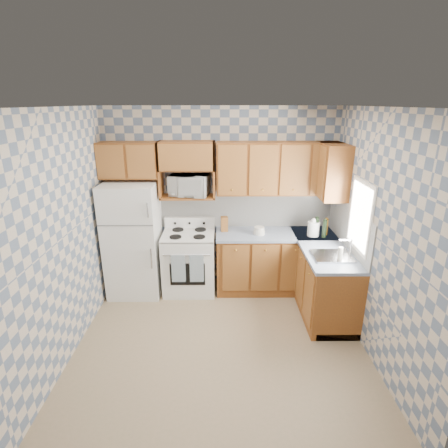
{
  "coord_description": "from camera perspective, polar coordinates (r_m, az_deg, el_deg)",
  "views": [
    {
      "loc": [
        0.02,
        -3.52,
        2.74
      ],
      "look_at": [
        0.05,
        0.75,
        1.25
      ],
      "focal_mm": 28.0,
      "sensor_mm": 36.0,
      "label": 1
    }
  ],
  "objects": [
    {
      "name": "knife_block",
      "position": [
        5.19,
        0.05,
        0.01
      ],
      "size": [
        0.11,
        0.11,
        0.22
      ],
      "primitive_type": "cube",
      "rotation": [
        0.0,
        0.0,
        0.11
      ],
      "color": "brown",
      "rests_on": "countertop_back"
    },
    {
      "name": "microwave",
      "position": [
        5.13,
        -5.67,
        6.34
      ],
      "size": [
        0.61,
        0.47,
        0.31
      ],
      "primitive_type": "imported",
      "rotation": [
        0.0,
        0.0,
        -0.2
      ],
      "color": "white",
      "rests_on": "microwave_shelf"
    },
    {
      "name": "countertop_right",
      "position": [
        4.89,
        15.98,
        -3.63
      ],
      "size": [
        0.63,
        1.6,
        0.04
      ],
      "primitive_type": "cube",
      "color": "slate",
      "rests_on": "base_cabinets_right"
    },
    {
      "name": "upper_cabinets_back",
      "position": [
        5.1,
        8.79,
        8.97
      ],
      "size": [
        1.75,
        0.33,
        0.74
      ],
      "primitive_type": "cube",
      "color": "brown",
      "rests_on": "back_wall"
    },
    {
      "name": "countertop_back",
      "position": [
        5.22,
        8.5,
        -1.63
      ],
      "size": [
        1.77,
        0.63,
        0.04
      ],
      "primitive_type": "cube",
      "color": "slate",
      "rests_on": "base_cabinets_back"
    },
    {
      "name": "dish_towel_right",
      "position": [
        4.98,
        -4.48,
        -7.24
      ],
      "size": [
        0.2,
        0.02,
        0.41
      ],
      "primitive_type": "cube",
      "color": "navy",
      "rests_on": "stove_body"
    },
    {
      "name": "stove_body",
      "position": [
        5.33,
        -5.67,
        -6.27
      ],
      "size": [
        0.76,
        0.65,
        0.9
      ],
      "primitive_type": "cube",
      "color": "white",
      "rests_on": "floor"
    },
    {
      "name": "cooktop",
      "position": [
        5.16,
        -5.84,
        -1.71
      ],
      "size": [
        0.76,
        0.65,
        0.02
      ],
      "primitive_type": "cube",
      "color": "silver",
      "rests_on": "stove_body"
    },
    {
      "name": "floor",
      "position": [
        4.46,
        -0.6,
        -18.67
      ],
      "size": [
        3.4,
        3.4,
        0.0
      ],
      "primitive_type": "plane",
      "color": "#837253",
      "rests_on": "ground"
    },
    {
      "name": "dish_towel_left",
      "position": [
        5.01,
        -7.45,
        -7.21
      ],
      "size": [
        0.2,
        0.02,
        0.41
      ],
      "primitive_type": "cube",
      "color": "navy",
      "rests_on": "stove_body"
    },
    {
      "name": "bottle_1",
      "position": [
        5.14,
        16.07,
        -0.77
      ],
      "size": [
        0.06,
        0.06,
        0.25
      ],
      "primitive_type": "cylinder",
      "color": "black",
      "rests_on": "countertop_back"
    },
    {
      "name": "soap_bottle",
      "position": [
        4.47,
        18.44,
        -4.64
      ],
      "size": [
        0.06,
        0.06,
        0.17
      ],
      "primitive_type": "cylinder",
      "color": "beige",
      "rests_on": "countertop_right"
    },
    {
      "name": "right_wall",
      "position": [
        4.14,
        23.59,
        -2.06
      ],
      "size": [
        0.02,
        3.2,
        2.7
      ],
      "primitive_type": "cube",
      "color": "slate",
      "rests_on": "ground"
    },
    {
      "name": "refrigerator",
      "position": [
        5.29,
        -14.56,
        -2.44
      ],
      "size": [
        0.75,
        0.7,
        1.68
      ],
      "primitive_type": "cube",
      "color": "white",
      "rests_on": "floor"
    },
    {
      "name": "backsplash_right",
      "position": [
        4.88,
        19.63,
        -0.31
      ],
      "size": [
        0.02,
        1.6,
        0.56
      ],
      "primitive_type": "cube",
      "color": "silver",
      "rests_on": "right_wall"
    },
    {
      "name": "base_cabinets_right",
      "position": [
        5.09,
        15.56,
        -8.42
      ],
      "size": [
        0.6,
        1.6,
        0.88
      ],
      "primitive_type": "cube",
      "color": "brown",
      "rests_on": "floor"
    },
    {
      "name": "upper_cabinets_right",
      "position": [
        5.08,
        17.13,
        8.32
      ],
      "size": [
        0.33,
        0.7,
        0.74
      ],
      "primitive_type": "cube",
      "color": "brown",
      "rests_on": "right_wall"
    },
    {
      "name": "base_cabinets_back",
      "position": [
        5.4,
        8.25,
        -6.17
      ],
      "size": [
        1.75,
        0.6,
        0.88
      ],
      "primitive_type": "cube",
      "color": "brown",
      "rests_on": "floor"
    },
    {
      "name": "bottle_2",
      "position": [
        5.25,
        16.29,
        -0.48
      ],
      "size": [
        0.06,
        0.06,
        0.24
      ],
      "primitive_type": "cylinder",
      "color": "#603C0D",
      "rests_on": "countertop_back"
    },
    {
      "name": "backguard",
      "position": [
        5.38,
        -5.62,
        0.29
      ],
      "size": [
        0.76,
        0.08,
        0.17
      ],
      "primitive_type": "cube",
      "color": "white",
      "rests_on": "cooktop"
    },
    {
      "name": "back_wall",
      "position": [
        5.3,
        -0.62,
        4.06
      ],
      "size": [
        3.4,
        0.02,
        2.7
      ],
      "primitive_type": "cube",
      "color": "slate",
      "rests_on": "ground"
    },
    {
      "name": "bottle_0",
      "position": [
        5.16,
        14.84,
        -0.45
      ],
      "size": [
        0.06,
        0.06,
        0.27
      ],
      "primitive_type": "cylinder",
      "color": "black",
      "rests_on": "countertop_back"
    },
    {
      "name": "electric_kettle",
      "position": [
        5.17,
        14.36,
        -0.76
      ],
      "size": [
        0.16,
        0.16,
        0.21
      ],
      "primitive_type": "cylinder",
      "color": "white",
      "rests_on": "countertop_back"
    },
    {
      "name": "sink",
      "position": [
        4.58,
        17.25,
        -5.04
      ],
      "size": [
        0.48,
        0.4,
        0.03
      ],
      "primitive_type": "cube",
      "color": "#B7B7BC",
      "rests_on": "countertop_right"
    },
    {
      "name": "upper_cabinets_fridge",
      "position": [
        5.18,
        -15.3,
        10.03
      ],
      "size": [
        0.82,
        0.33,
        0.5
      ],
      "primitive_type": "cube",
      "color": "brown",
      "rests_on": "back_wall"
    },
    {
      "name": "microwave_shelf",
      "position": [
        5.14,
        -5.88,
        4.45
      ],
      "size": [
        0.8,
        0.33,
        0.03
      ],
      "primitive_type": "cube",
      "color": "brown",
      "rests_on": "back_wall"
    },
    {
      "name": "backsplash_back",
      "position": [
        5.35,
        3.68,
        2.48
      ],
      "size": [
        2.6,
        0.02,
        0.56
      ],
      "primitive_type": "cube",
      "color": "silver",
      "rests_on": "back_wall"
    },
    {
      "name": "food_containers",
      "position": [
        5.11,
        5.77,
        -1.07
      ],
      "size": [
        0.17,
        0.17,
        0.11
      ],
      "primitive_type": null,
      "color": "beige",
      "rests_on": "countertop_back"
    },
    {
      "name": "window",
      "position": [
        4.49,
        21.37,
        1.2
      ],
      "size": [
        0.02,
        0.66,
        0.86
      ],
      "primitive_type": "cube",
      "color": "white",
      "rests_on": "right_wall"
    }
  ]
}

